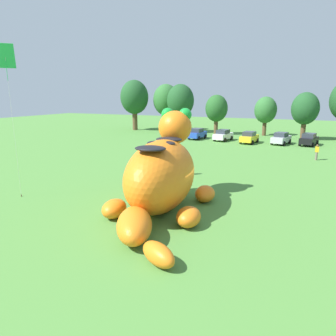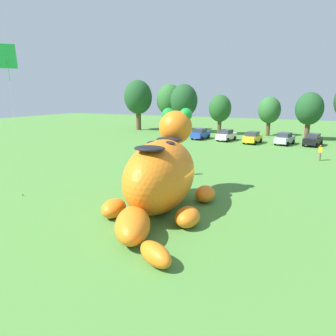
# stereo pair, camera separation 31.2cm
# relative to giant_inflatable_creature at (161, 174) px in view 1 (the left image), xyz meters

# --- Properties ---
(ground_plane) EXTENTS (160.00, 160.00, 0.00)m
(ground_plane) POSITION_rel_giant_inflatable_creature_xyz_m (0.78, 0.33, -2.20)
(ground_plane) COLOR #4C8438
(giant_inflatable_creature) EXTENTS (7.17, 11.34, 6.02)m
(giant_inflatable_creature) POSITION_rel_giant_inflatable_creature_xyz_m (0.00, 0.00, 0.00)
(giant_inflatable_creature) COLOR orange
(giant_inflatable_creature) RESTS_ON ground
(car_blue) EXTENTS (2.24, 4.25, 1.72)m
(car_blue) POSITION_rel_giant_inflatable_creature_xyz_m (-8.22, 30.55, -1.34)
(car_blue) COLOR #2347B7
(car_blue) RESTS_ON ground
(car_white) EXTENTS (2.46, 4.33, 1.72)m
(car_white) POSITION_rel_giant_inflatable_creature_xyz_m (-3.95, 30.45, -1.34)
(car_white) COLOR white
(car_white) RESTS_ON ground
(car_yellow) EXTENTS (2.35, 4.29, 1.72)m
(car_yellow) POSITION_rel_giant_inflatable_creature_xyz_m (0.21, 29.46, -1.34)
(car_yellow) COLOR yellow
(car_yellow) RESTS_ON ground
(car_silver) EXTENTS (2.62, 4.38, 1.72)m
(car_silver) POSITION_rel_giant_inflatable_creature_xyz_m (4.55, 30.27, -1.34)
(car_silver) COLOR #B7BABF
(car_silver) RESTS_ON ground
(car_black) EXTENTS (2.62, 4.38, 1.72)m
(car_black) POSITION_rel_giant_inflatable_creature_xyz_m (8.20, 30.76, -1.34)
(car_black) COLOR black
(car_black) RESTS_ON ground
(tree_far_left) EXTENTS (5.55, 5.55, 9.85)m
(tree_far_left) POSITION_rel_giant_inflatable_creature_xyz_m (-24.12, 38.04, 4.24)
(tree_far_left) COLOR brown
(tree_far_left) RESTS_ON ground
(tree_left) EXTENTS (5.10, 5.10, 9.05)m
(tree_left) POSITION_rel_giant_inflatable_creature_xyz_m (-18.22, 40.31, 3.72)
(tree_left) COLOR brown
(tree_left) RESTS_ON ground
(tree_mid_left) EXTENTS (5.02, 5.02, 8.91)m
(tree_mid_left) POSITION_rel_giant_inflatable_creature_xyz_m (-14.07, 37.67, 3.63)
(tree_mid_left) COLOR brown
(tree_mid_left) RESTS_ON ground
(tree_centre_left) EXTENTS (3.93, 3.93, 6.98)m
(tree_centre_left) POSITION_rel_giant_inflatable_creature_xyz_m (-7.17, 37.72, 2.37)
(tree_centre_left) COLOR brown
(tree_centre_left) RESTS_ON ground
(tree_centre) EXTENTS (3.76, 3.76, 6.67)m
(tree_centre) POSITION_rel_giant_inflatable_creature_xyz_m (1.01, 39.51, 2.16)
(tree_centre) COLOR brown
(tree_centre) RESTS_ON ground
(tree_centre_right) EXTENTS (4.14, 4.14, 7.35)m
(tree_centre_right) POSITION_rel_giant_inflatable_creature_xyz_m (7.26, 36.66, 2.61)
(tree_centre_right) COLOR brown
(tree_centre_right) RESTS_ON ground
(spectator_near_inflatable) EXTENTS (0.38, 0.26, 1.71)m
(spectator_near_inflatable) POSITION_rel_giant_inflatable_creature_xyz_m (8.99, 20.13, -1.35)
(spectator_near_inflatable) COLOR #726656
(spectator_near_inflatable) RESTS_ON ground
(spectator_mid_field) EXTENTS (0.38, 0.26, 1.71)m
(spectator_mid_field) POSITION_rel_giant_inflatable_creature_xyz_m (-1.65, 8.31, -1.35)
(spectator_mid_field) COLOR #2D334C
(spectator_mid_field) RESTS_ON ground
(spectator_by_cars) EXTENTS (0.38, 0.26, 1.71)m
(spectator_by_cars) POSITION_rel_giant_inflatable_creature_xyz_m (-4.39, 4.36, -1.35)
(spectator_by_cars) COLOR #2D334C
(spectator_by_cars) RESTS_ON ground
(tethered_flying_kite) EXTENTS (1.13, 1.13, 9.98)m
(tethered_flying_kite) POSITION_rel_giant_inflatable_creature_xyz_m (-9.87, -1.94, 6.89)
(tethered_flying_kite) COLOR brown
(tethered_flying_kite) RESTS_ON ground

